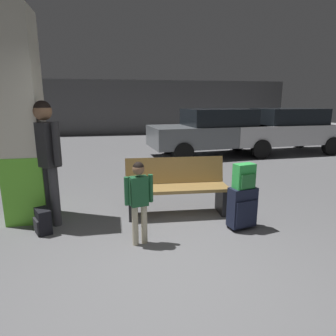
% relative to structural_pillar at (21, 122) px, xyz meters
% --- Properties ---
extents(ground_plane, '(18.00, 18.00, 0.10)m').
position_rel_structural_pillar_xyz_m(ground_plane, '(1.80, 2.10, -1.54)').
color(ground_plane, slate).
extents(garage_back_wall, '(18.00, 0.12, 2.80)m').
position_rel_structural_pillar_xyz_m(garage_back_wall, '(1.80, 10.96, -0.09)').
color(garage_back_wall, '#565658').
rests_on(garage_back_wall, ground_plane).
extents(structural_pillar, '(0.57, 0.57, 2.99)m').
position_rel_structural_pillar_xyz_m(structural_pillar, '(0.00, 0.00, 0.00)').
color(structural_pillar, '#66C633').
rests_on(structural_pillar, ground_plane).
extents(bench, '(1.63, 0.62, 0.89)m').
position_rel_structural_pillar_xyz_m(bench, '(2.25, -0.20, -1.04)').
color(bench, '#9E7A42').
rests_on(bench, ground_plane).
extents(suitcase, '(0.41, 0.29, 0.60)m').
position_rel_structural_pillar_xyz_m(suitcase, '(3.03, -0.94, -1.17)').
color(suitcase, '#191E33').
rests_on(suitcase, ground_plane).
extents(backpack_bright, '(0.31, 0.24, 0.34)m').
position_rel_structural_pillar_xyz_m(backpack_bright, '(3.03, -0.95, -0.72)').
color(backpack_bright, green).
rests_on(backpack_bright, suitcase).
extents(child, '(0.36, 0.21, 1.07)m').
position_rel_structural_pillar_xyz_m(child, '(1.57, -1.13, -0.83)').
color(child, beige).
rests_on(child, ground_plane).
extents(adult, '(0.46, 0.47, 1.78)m').
position_rel_structural_pillar_xyz_m(adult, '(0.36, -0.26, -0.38)').
color(adult, '#38383D').
rests_on(adult, ground_plane).
extents(backpack_dark_floor, '(0.28, 0.32, 0.34)m').
position_rel_structural_pillar_xyz_m(backpack_dark_floor, '(0.29, -0.56, -1.32)').
color(backpack_dark_floor, black).
rests_on(backpack_dark_floor, ground_plane).
extents(parked_car_side, '(4.18, 1.95, 1.51)m').
position_rel_structural_pillar_xyz_m(parked_car_side, '(7.09, 4.55, -0.68)').
color(parked_car_side, silver).
rests_on(parked_car_side, ground_plane).
extents(parked_car_near, '(4.25, 2.11, 1.51)m').
position_rel_structural_pillar_xyz_m(parked_car_near, '(4.52, 4.42, -0.68)').
color(parked_car_near, slate).
rests_on(parked_car_near, ground_plane).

